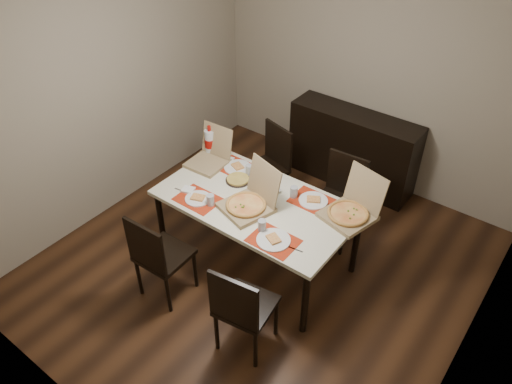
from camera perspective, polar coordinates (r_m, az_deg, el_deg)
ground at (r=5.00m, az=0.54°, el=-8.39°), size 3.80×4.00×0.02m
room_walls at (r=4.25m, az=4.24°, el=11.67°), size 3.84×4.02×2.62m
sideboard at (r=5.92m, az=10.95°, el=4.89°), size 1.50×0.40×0.90m
dining_table at (r=4.59m, az=0.00°, el=-1.64°), size 1.80×1.00×0.75m
chair_near_left at (r=4.45m, az=-11.16°, el=-7.06°), size 0.44×0.44×0.93m
chair_near_right at (r=3.98m, az=-1.65°, el=-13.01°), size 0.48×0.48×0.93m
chair_far_left at (r=5.46m, az=1.59°, el=3.35°), size 0.51×0.51×0.93m
chair_far_right at (r=5.07m, az=9.58°, el=-0.38°), size 0.44×0.44×0.93m
setting_near_left at (r=4.57m, az=-6.42°, el=-0.69°), size 0.49×0.30×0.11m
setting_near_right at (r=4.16m, az=1.69°, el=-5.10°), size 0.47×0.30×0.11m
setting_far_left at (r=4.94m, az=-1.93°, el=2.85°), size 0.47×0.30×0.11m
setting_far_right at (r=4.56m, az=6.00°, el=-0.73°), size 0.48×0.30×0.11m
napkin_loose at (r=4.48m, az=0.81°, el=-1.58°), size 0.13×0.14×0.02m
pizza_box_center at (r=4.43m, az=-0.80°, el=-1.22°), size 0.51×0.54×0.40m
pizza_box_right at (r=4.42m, az=10.77°, el=-2.15°), size 0.49×0.52×0.40m
pizza_box_left at (r=5.03m, az=-5.32°, el=3.91°), size 0.37×0.41×0.36m
faina_plate at (r=4.78m, az=-2.07°, el=1.43°), size 0.24×0.24×0.03m
dip_bowl at (r=4.65m, az=2.08°, el=0.19°), size 0.16×0.16×0.03m
soda_bottle at (r=5.13m, az=-5.29°, el=5.71°), size 0.11×0.11×0.33m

